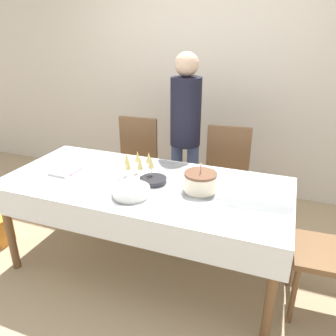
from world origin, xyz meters
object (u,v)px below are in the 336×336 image
(birthday_cake, at_px, (200,182))
(person_standing, at_px, (185,125))
(dining_chair_far_right, at_px, (226,176))
(plate_stack_main, at_px, (132,191))
(dining_chair_far_left, at_px, (135,162))
(champagne_tray, at_px, (139,166))
(plate_stack_dessert, at_px, (153,180))

(birthday_cake, bearing_deg, person_standing, 114.54)
(person_standing, bearing_deg, birthday_cake, -65.46)
(dining_chair_far_right, xyz_separation_m, plate_stack_main, (-0.45, -1.00, 0.24))
(dining_chair_far_left, height_order, champagne_tray, dining_chair_far_left)
(champagne_tray, relative_size, person_standing, 0.19)
(dining_chair_far_right, distance_m, plate_stack_dessert, 0.89)
(dining_chair_far_left, relative_size, champagne_tray, 3.25)
(plate_stack_dessert, bearing_deg, birthday_cake, -0.87)
(dining_chair_far_right, relative_size, champagne_tray, 3.25)
(person_standing, bearing_deg, plate_stack_main, -92.15)
(dining_chair_far_left, xyz_separation_m, champagne_tray, (0.40, -0.72, 0.30))
(plate_stack_main, height_order, plate_stack_dessert, plate_stack_main)
(plate_stack_dessert, relative_size, person_standing, 0.12)
(birthday_cake, relative_size, person_standing, 0.14)
(birthday_cake, xyz_separation_m, plate_stack_main, (-0.41, -0.23, -0.04))
(birthday_cake, bearing_deg, dining_chair_far_right, 87.27)
(dining_chair_far_right, xyz_separation_m, champagne_tray, (-0.53, -0.72, 0.30))
(plate_stack_dessert, height_order, person_standing, person_standing)
(dining_chair_far_left, xyz_separation_m, plate_stack_main, (0.48, -1.00, 0.24))
(dining_chair_far_right, height_order, person_standing, person_standing)
(dining_chair_far_right, bearing_deg, champagne_tray, -126.33)
(dining_chair_far_left, bearing_deg, birthday_cake, -41.14)
(plate_stack_main, height_order, person_standing, person_standing)
(plate_stack_dessert, xyz_separation_m, person_standing, (-0.02, 0.82, 0.20))
(plate_stack_main, bearing_deg, plate_stack_dessert, 75.71)
(dining_chair_far_right, relative_size, person_standing, 0.61)
(champagne_tray, distance_m, person_standing, 0.78)
(dining_chair_far_right, distance_m, birthday_cake, 0.83)
(dining_chair_far_right, distance_m, champagne_tray, 0.94)
(birthday_cake, height_order, plate_stack_main, birthday_cake)
(plate_stack_main, distance_m, person_standing, 1.07)
(champagne_tray, xyz_separation_m, person_standing, (0.12, 0.76, 0.13))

